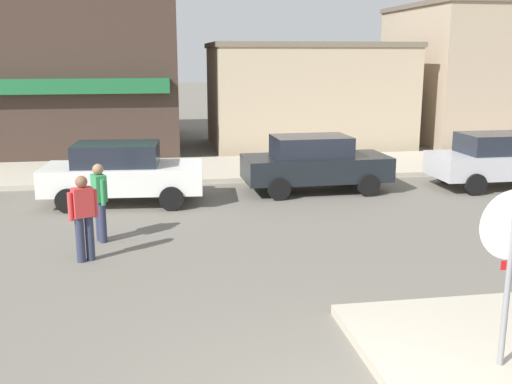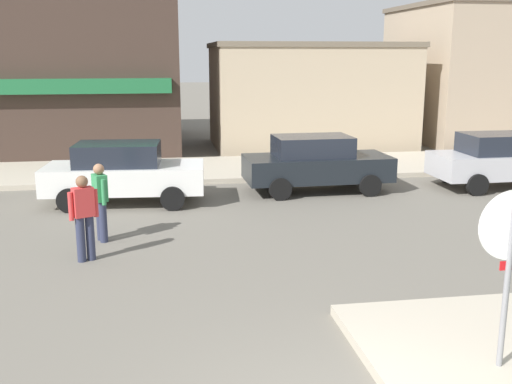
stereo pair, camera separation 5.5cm
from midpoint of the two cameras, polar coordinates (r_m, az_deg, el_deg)
The scene contains 10 objects.
kerb_far at distance 19.70m, azimuth -3.86°, elevation 2.21°, with size 80.00×4.00×0.15m, color #B7AD99.
stop_sign at distance 7.40m, azimuth 22.88°, elevation -5.52°, with size 0.82×0.07×2.30m.
parked_car_nearest at distance 15.63m, azimuth -12.75°, elevation 1.84°, with size 4.12×2.11×1.56m.
parked_car_second at distance 16.69m, azimuth 5.50°, elevation 2.79°, with size 4.04×1.95×1.56m.
parked_car_third at distance 18.51m, azimuth 22.17°, elevation 2.89°, with size 4.01×1.89×1.56m.
pedestrian_crossing_near at distance 12.50m, azimuth -14.79°, elevation -0.75°, with size 0.34×0.54×1.61m.
pedestrian_crossing_far at distance 11.37m, azimuth -16.24°, elevation -2.18°, with size 0.54×0.35×1.61m.
building_corner_shop at distance 26.54m, azimuth -21.22°, elevation 11.68°, with size 12.30×10.01×7.08m.
building_storefront_left_near at distance 25.21m, azimuth 4.77°, elevation 9.20°, with size 7.97×5.29×4.21m.
building_storefront_left_mid at distance 29.62m, azimuth 22.40°, elevation 10.46°, with size 9.15×7.21×5.89m.
Camera 1 is at (-1.88, -5.08, 3.73)m, focal length 42.00 mm.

